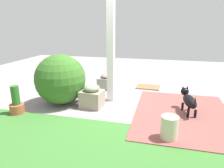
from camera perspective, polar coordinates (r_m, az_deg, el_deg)
ground_plane at (r=4.60m, az=4.40°, el=-5.17°), size 12.00×12.00×0.00m
brick_path at (r=4.23m, az=19.04°, el=-7.92°), size 1.80×2.40×0.02m
porch_pillar at (r=4.47m, az=-0.32°, el=8.62°), size 0.15×0.15×2.16m
stone_planter_nearest at (r=5.50m, az=-1.75°, el=0.54°), size 0.43×0.35×0.41m
stone_planter_mid at (r=4.31m, az=-5.59°, el=-3.48°), size 0.48×0.43×0.49m
round_shrub at (r=4.53m, az=-14.16°, el=1.24°), size 1.08×1.08×1.08m
terracotta_pot_tall at (r=4.40m, az=-25.03°, el=-4.97°), size 0.28×0.28×0.56m
dog at (r=4.22m, az=20.58°, el=-4.20°), size 0.30×0.70×0.48m
ceramic_urn at (r=3.25m, az=15.65°, el=-11.68°), size 0.26×0.26×0.38m
doormat at (r=5.73m, az=9.98°, el=-0.82°), size 0.64×0.49×0.03m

